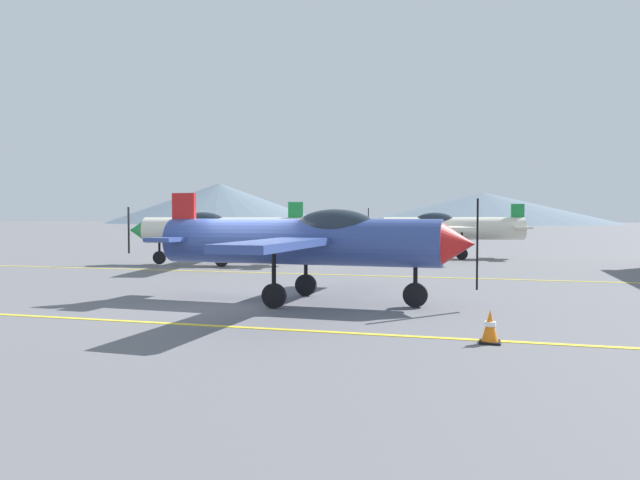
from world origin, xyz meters
TOP-DOWN VIEW (x-y plane):
  - ground_plane at (0.00, 0.00)m, footprint 400.00×400.00m
  - apron_line_near at (0.00, -3.55)m, footprint 80.00×0.16m
  - apron_line_far at (0.00, 7.34)m, footprint 80.00×0.16m
  - airplane_near at (1.76, 0.17)m, footprint 8.24×9.50m
  - airplane_mid at (-5.82, 10.63)m, footprint 8.33×9.52m
  - airplane_far at (4.06, 17.74)m, footprint 8.34×9.48m
  - traffic_cone_front at (6.19, -3.75)m, footprint 0.36×0.36m
  - hill_left at (-75.15, 159.29)m, footprint 68.82×68.82m
  - hill_centerleft at (4.79, 158.33)m, footprint 71.11×71.11m

SIDE VIEW (x-z plane):
  - ground_plane at x=0.00m, z-range 0.00..0.00m
  - apron_line_near at x=0.00m, z-range 0.00..0.01m
  - apron_line_far at x=0.00m, z-range 0.00..0.01m
  - traffic_cone_front at x=6.19m, z-range -0.01..0.58m
  - airplane_near at x=1.76m, z-range 0.18..3.03m
  - airplane_mid at x=-5.82m, z-range 0.18..3.03m
  - airplane_far at x=4.06m, z-range 0.18..3.03m
  - hill_centerleft at x=4.79m, z-range 0.00..8.64m
  - hill_left at x=-75.15m, z-range 0.00..12.36m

